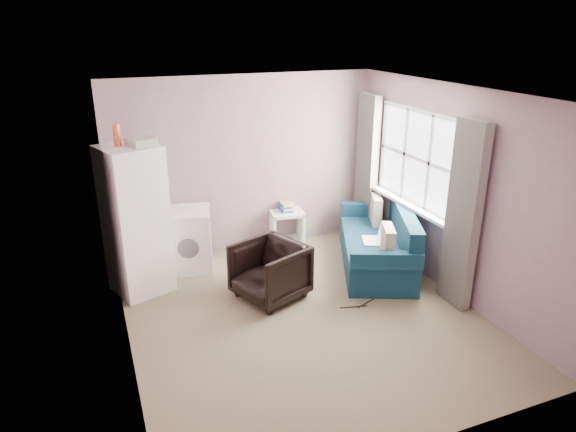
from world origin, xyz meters
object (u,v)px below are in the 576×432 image
fridge (136,220)px  sofa (381,245)px  washing_machine (189,238)px  armchair (270,269)px  side_table (286,224)px

fridge → sofa: 3.21m
fridge → sofa: fridge is taller
washing_machine → armchair: bearing=-44.3°
washing_machine → sofa: (2.42, -0.90, -0.12)m
armchair → sofa: 1.71m
washing_machine → sofa: size_ratio=0.40×
armchair → side_table: 1.62m
armchair → side_table: bearing=129.7°
washing_machine → side_table: bearing=23.4°
fridge → sofa: size_ratio=1.00×
armchair → washing_machine: (-0.74, 1.15, 0.05)m
side_table → sofa: sofa is taller
armchair → sofa: bearing=76.4°
armchair → side_table: size_ratio=1.16×
washing_machine → fridge: bearing=-139.1°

